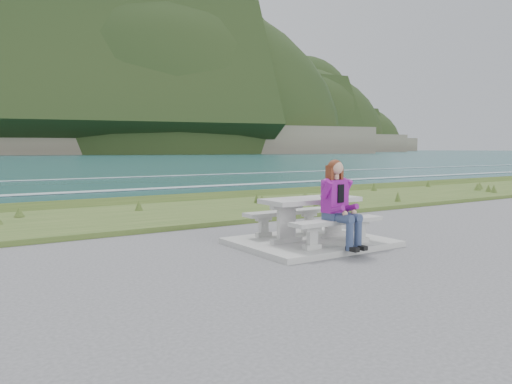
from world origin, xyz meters
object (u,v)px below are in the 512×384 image
(picnic_table, at_px, (311,207))
(bench_seaward, at_px, (287,216))
(bench_landward, at_px, (337,225))
(seated_woman, at_px, (342,215))

(picnic_table, distance_m, bench_seaward, 0.74)
(bench_landward, bearing_deg, seated_woman, -103.51)
(bench_landward, bearing_deg, bench_seaward, 90.00)
(seated_woman, bearing_deg, picnic_table, 82.47)
(bench_landward, relative_size, bench_seaward, 1.00)
(seated_woman, bearing_deg, bench_seaward, 83.50)
(picnic_table, bearing_deg, seated_woman, -92.25)
(picnic_table, bearing_deg, bench_landward, -90.00)
(picnic_table, relative_size, seated_woman, 1.25)
(bench_landward, height_order, bench_seaward, same)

